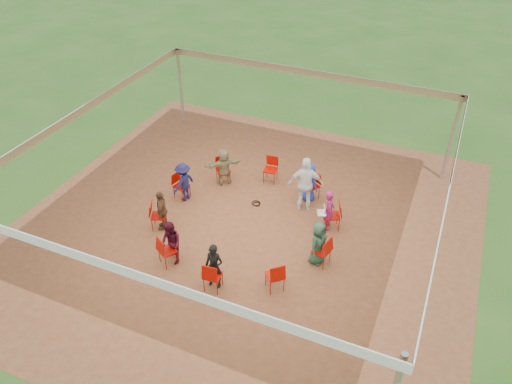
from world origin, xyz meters
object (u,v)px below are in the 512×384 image
at_px(person_seated_5, 171,243).
at_px(cable_coil, 256,204).
at_px(chair_7, 213,276).
at_px(standing_person, 306,184).
at_px(person_seated_0, 329,210).
at_px(person_seated_4, 162,210).
at_px(chair_1, 311,186).
at_px(chair_0, 333,216).
at_px(chair_4, 181,186).
at_px(person_seated_6, 214,266).
at_px(chair_6, 168,251).
at_px(laptop, 323,211).
at_px(chair_2, 270,170).
at_px(person_seated_2, 224,167).
at_px(chair_8, 275,276).
at_px(person_seated_7, 318,243).
at_px(person_seated_3, 184,182).
at_px(chair_3, 223,170).
at_px(person_seated_1, 309,182).
at_px(chair_5, 159,216).
at_px(chair_9, 321,251).

xyz_separation_m(person_seated_5, cable_coil, (1.06, 3.26, -0.64)).
height_order(chair_7, standing_person, standing_person).
relative_size(standing_person, cable_coil, 4.85).
bearing_deg(person_seated_0, person_seated_4, 90.00).
relative_size(chair_1, cable_coil, 2.42).
height_order(person_seated_4, standing_person, standing_person).
relative_size(chair_0, cable_coil, 2.42).
bearing_deg(chair_1, chair_4, 54.00).
relative_size(chair_7, person_seated_6, 0.69).
xyz_separation_m(chair_0, person_seated_4, (-4.54, -1.96, 0.21)).
height_order(chair_6, laptop, chair_6).
xyz_separation_m(chair_4, chair_7, (2.71, -3.07, 0.00)).
bearing_deg(cable_coil, standing_person, 15.31).
bearing_deg(person_seated_0, cable_coil, 61.29).
bearing_deg(person_seated_5, chair_6, -90.00).
distance_m(chair_2, person_seated_5, 4.71).
bearing_deg(person_seated_2, person_seated_5, 54.00).
distance_m(person_seated_5, cable_coil, 3.48).
bearing_deg(person_seated_0, chair_2, 34.09).
bearing_deg(person_seated_2, person_seated_4, 36.00).
distance_m(chair_8, person_seated_4, 4.01).
bearing_deg(person_seated_4, person_seated_7, 72.00).
bearing_deg(person_seated_6, chair_2, 90.00).
relative_size(chair_0, person_seated_3, 0.69).
height_order(chair_6, cable_coil, chair_6).
height_order(chair_4, person_seated_7, person_seated_7).
distance_m(chair_6, person_seated_2, 4.01).
distance_m(chair_3, person_seated_1, 2.91).
bearing_deg(chair_7, standing_person, 70.31).
distance_m(chair_0, person_seated_5, 4.71).
height_order(chair_2, chair_4, same).
bearing_deg(chair_3, person_seated_4, 37.91).
relative_size(chair_3, chair_7, 1.00).
height_order(chair_5, chair_9, same).
xyz_separation_m(person_seated_7, laptop, (-0.29, 1.42, -0.04)).
bearing_deg(chair_3, person_seated_3, 22.27).
distance_m(chair_4, chair_8, 4.82).
bearing_deg(person_seated_5, person_seated_1, 90.00).
bearing_deg(person_seated_4, person_seated_6, 36.00).
distance_m(standing_person, cable_coil, 1.75).
xyz_separation_m(chair_6, person_seated_5, (0.06, 0.10, 0.21)).
xyz_separation_m(chair_1, chair_7, (-1.05, -4.70, 0.00)).
height_order(chair_9, person_seated_0, person_seated_0).
bearing_deg(chair_3, chair_8, 90.00).
xyz_separation_m(chair_1, cable_coil, (-1.46, -1.00, -0.43)).
distance_m(person_seated_2, person_seated_5, 3.90).
relative_size(chair_6, person_seated_2, 0.69).
bearing_deg(chair_2, chair_5, 54.00).
relative_size(chair_0, chair_3, 1.00).
bearing_deg(person_seated_6, person_seated_5, 162.00).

